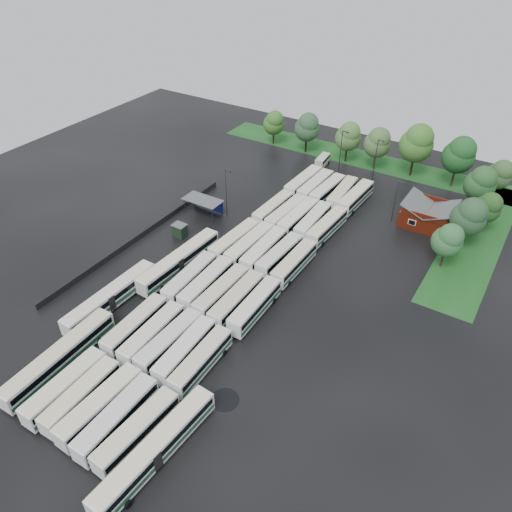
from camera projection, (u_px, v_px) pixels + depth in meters
The scene contains 63 objects.
ground at pixel (208, 300), 83.72m from camera, with size 160.00×160.00×0.00m, color black.
brick_building at pixel (428, 217), 101.46m from camera, with size 10.07×8.60×5.39m.
wash_shed at pixel (204, 201), 104.31m from camera, with size 8.20×4.20×3.58m.
utility_hut at pixel (180, 230), 98.46m from camera, with size 2.70×2.20×2.62m.
grass_strip_north at pixel (366, 160), 126.99m from camera, with size 80.00×10.00×0.01m, color #174F18.
grass_strip_east at pixel (476, 239), 98.30m from camera, with size 10.00×50.00×0.01m, color #174F18.
west_fence at pixel (142, 235), 98.32m from camera, with size 0.10×50.00×1.20m, color #2D2D30.
bus_r0c0 at pixel (66, 387), 66.65m from camera, with size 2.86×12.84×3.57m.
bus_r0c1 at pixel (81, 396), 65.61m from camera, with size 3.01×12.31×3.40m.
bus_r0c2 at pixel (100, 406), 64.23m from camera, with size 3.02×13.02×3.61m.
bus_r0c3 at pixel (117, 418), 62.76m from camera, with size 2.96×12.93×3.59m.
bus_r0c4 at pixel (137, 431), 61.29m from camera, with size 3.28×12.72×3.51m.
bus_r1c0 at pixel (136, 326), 76.12m from camera, with size 3.13×12.65×3.50m.
bus_r1c1 at pixel (152, 334), 74.62m from camera, with size 3.11×12.66×3.50m.
bus_r1c2 at pixel (169, 342), 73.43m from camera, with size 2.81×12.59×3.50m.
bus_r1c3 at pixel (185, 350), 72.05m from camera, with size 3.27×12.55×3.46m.
bus_r1c4 at pixel (201, 361), 70.51m from camera, with size 2.96×12.35×3.42m.
bus_r2c0 at pixel (190, 278), 85.30m from camera, with size 3.33×12.87×3.55m.
bus_r2c1 at pixel (207, 284), 84.04m from camera, with size 3.17×13.04×3.61m.
bus_r2c2 at pixel (221, 292), 82.40m from camera, with size 2.78×12.70×3.53m.
bus_r2c3 at pixel (237, 300), 80.86m from camera, with size 2.90×12.92×3.59m.
bus_r2c4 at pixel (255, 306), 79.68m from camera, with size 3.00×12.70×3.52m.
bus_r3c0 at pixel (235, 241), 94.38m from camera, with size 3.39×13.01×3.59m.
bus_r3c1 at pixel (250, 245), 93.17m from camera, with size 3.08×13.02×3.61m.
bus_r3c2 at pixel (264, 250), 91.89m from camera, with size 2.90×12.89×3.58m.
bus_r3c3 at pixel (279, 255), 90.74m from camera, with size 3.11×12.44×3.44m.
bus_r3c4 at pixel (294, 263), 88.89m from camera, with size 2.73×12.42×3.45m.
bus_r4c0 at pixel (273, 209), 104.00m from camera, with size 2.96×12.33×3.41m.
bus_r4c1 at pixel (286, 214), 102.36m from camera, with size 3.17×12.55×3.46m.
bus_r4c2 at pixel (298, 217), 101.09m from camera, with size 3.02×12.81×3.55m.
bus_r4c3 at pixel (313, 221), 100.00m from camera, with size 2.95×12.48×3.46m.
bus_r4c4 at pixel (327, 226), 98.47m from camera, with size 3.20×12.62×3.48m.
bus_r5c0 at pixel (303, 182), 113.12m from camera, with size 3.09×13.03×3.61m.
bus_r5c1 at pixel (315, 186), 111.70m from camera, with size 2.93×12.79×3.55m.
bus_r5c2 at pixel (327, 190), 110.39m from camera, with size 3.19×12.44×3.43m.
bus_r5c3 at pixel (342, 194), 109.13m from camera, with size 3.23×12.49×3.45m.
bus_r5c4 at pixel (356, 197), 107.70m from camera, with size 3.14×12.82×3.55m.
artic_bus_west_a at pixel (60, 357), 70.94m from camera, with size 3.26×19.08×3.53m.
artic_bus_west_b at pixel (179, 261), 89.26m from camera, with size 3.48×19.32×3.57m.
artic_bus_west_c at pixel (111, 297), 81.40m from camera, with size 2.90×18.62×3.45m.
artic_bus_east at pixel (155, 450), 59.23m from camera, with size 3.63×19.06×3.52m.
minibus at pixel (322, 161), 123.61m from camera, with size 2.56×5.73×2.43m.
tree_north_0 at pixel (274, 123), 131.39m from camera, with size 5.63×5.62×9.30m.
tree_north_1 at pixel (307, 127), 126.72m from camera, with size 6.44×6.44×10.67m.
tree_north_2 at pixel (349, 136), 122.27m from camera, with size 6.34×6.34×10.51m.
tree_north_3 at pixel (378, 142), 119.04m from camera, with size 6.45×6.45×10.68m.
tree_north_4 at pixel (417, 143), 114.99m from camera, with size 7.91×7.91×13.10m.
tree_north_5 at pixel (460, 155), 111.14m from camera, with size 7.41×7.41×12.28m.
tree_north_6 at pixel (500, 174), 107.45m from camera, with size 5.71×5.71×9.46m.
tree_east_0 at pixel (448, 240), 87.65m from camera, with size 5.56×5.56×9.20m.
tree_east_1 at pixel (470, 216), 91.84m from camera, with size 6.58×6.58×10.90m.
tree_east_2 at pixel (488, 207), 96.93m from camera, with size 5.43×5.43×9.00m.
tree_east_3 at pixel (481, 183), 102.60m from camera, with size 6.45×6.45×10.69m.
tree_east_4 at pixel (489, 179), 108.49m from camera, with size 4.49×4.47×7.40m.
lamp_post_ne at pixel (396, 199), 100.39m from camera, with size 1.42×0.28×9.21m.
lamp_post_nw at pixel (227, 190), 101.50m from camera, with size 1.66×0.32×10.80m.
lamp_post_back_w at pixel (341, 148), 118.09m from camera, with size 1.62×0.31×10.49m.
lamp_post_back_e at pixel (376, 157), 114.51m from camera, with size 1.58×0.31×10.26m.
puddle_0 at pixel (98, 369), 71.66m from camera, with size 3.83×3.83×0.01m, color black.
puddle_1 at pixel (168, 430), 63.58m from camera, with size 2.65×2.65×0.01m, color black.
puddle_2 at pixel (183, 279), 88.33m from camera, with size 8.11×8.11×0.01m, color black.
puddle_3 at pixel (220, 321), 79.75m from camera, with size 4.94×4.94×0.01m, color black.
puddle_4 at pixel (225, 400), 67.38m from camera, with size 4.03×4.03×0.01m, color black.
Camera 1 is at (40.36, -48.99, 55.69)m, focal length 35.00 mm.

